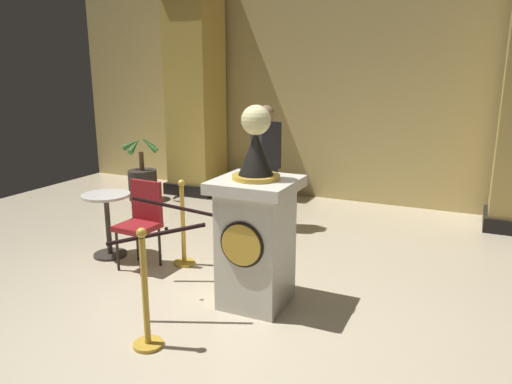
% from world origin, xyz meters
% --- Properties ---
extents(ground_plane, '(10.68, 10.68, 0.00)m').
position_xyz_m(ground_plane, '(0.00, 0.00, 0.00)').
color(ground_plane, beige).
extents(back_wall, '(10.68, 0.16, 3.81)m').
position_xyz_m(back_wall, '(0.00, 4.54, 1.90)').
color(back_wall, tan).
rests_on(back_wall, ground_plane).
extents(pedestal_clock, '(0.71, 0.71, 1.84)m').
position_xyz_m(pedestal_clock, '(0.23, 0.43, 0.74)').
color(pedestal_clock, beige).
rests_on(pedestal_clock, ground_plane).
extents(stanchion_near, '(0.24, 0.24, 0.98)m').
position_xyz_m(stanchion_near, '(-0.90, 0.96, 0.34)').
color(stanchion_near, gold).
rests_on(stanchion_near, ground_plane).
extents(stanchion_far, '(0.24, 0.24, 0.99)m').
position_xyz_m(stanchion_far, '(-0.23, -0.59, 0.34)').
color(stanchion_far, gold).
rests_on(stanchion_far, ground_plane).
extents(velvet_rope, '(1.12, 1.14, 0.22)m').
position_xyz_m(velvet_rope, '(-0.57, 0.18, 0.79)').
color(velvet_rope, black).
extents(column_left, '(0.94, 0.94, 3.65)m').
position_xyz_m(column_left, '(-2.54, 3.95, 1.81)').
color(column_left, black).
rests_on(column_left, ground_plane).
extents(potted_palm_left, '(0.66, 0.64, 1.09)m').
position_xyz_m(potted_palm_left, '(-3.09, 3.07, 0.33)').
color(potted_palm_left, '#2D2823').
rests_on(potted_palm_left, ground_plane).
extents(bystander_guest, '(0.34, 0.42, 1.69)m').
position_xyz_m(bystander_guest, '(-0.59, 2.55, 0.90)').
color(bystander_guest, '#26262D').
rests_on(bystander_guest, ground_plane).
extents(cafe_table, '(0.55, 0.55, 0.75)m').
position_xyz_m(cafe_table, '(-1.83, 0.80, 0.48)').
color(cafe_table, '#332D28').
rests_on(cafe_table, ground_plane).
extents(cafe_chair_red, '(0.42, 0.42, 0.96)m').
position_xyz_m(cafe_chair_red, '(-1.28, 0.73, 0.57)').
color(cafe_chair_red, black).
rests_on(cafe_chair_red, ground_plane).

